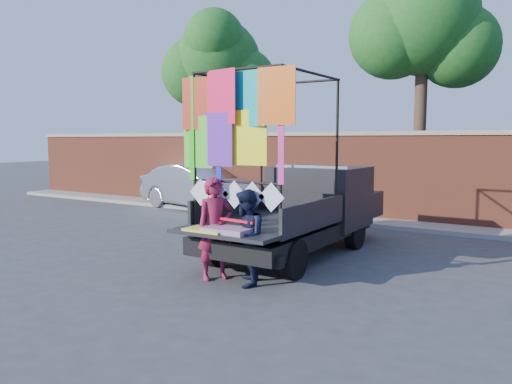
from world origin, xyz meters
The scene contains 10 objects.
ground centered at (0.00, 0.00, 0.00)m, with size 90.00×90.00×0.00m, color #38383A.
brick_wall centered at (0.00, 7.00, 1.33)m, with size 30.00×0.45×2.61m.
curb centered at (0.00, 6.30, 0.06)m, with size 30.00×1.20×0.12m, color gray.
tree_left centered at (-6.48, 8.12, 5.12)m, with size 4.20×3.30×7.05m.
tree_mid centered at (1.02, 8.12, 5.70)m, with size 4.20×3.30×7.73m.
pickup_truck centered at (0.17, 2.45, 0.89)m, with size 2.24×5.61×3.53m.
sedan centered at (-5.83, 6.17, 0.77)m, with size 1.62×4.66×1.54m, color #BABEC1.
woman centered at (-0.13, -0.46, 0.87)m, with size 0.63×0.42×1.74m, color maroon.
man centered at (0.52, -0.50, 0.79)m, with size 0.77×0.60×1.57m, color black.
streamer_bundle centered at (0.08, -0.49, 0.85)m, with size 1.01×0.18×0.69m.
Camera 1 is at (4.91, -7.11, 2.37)m, focal length 35.00 mm.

